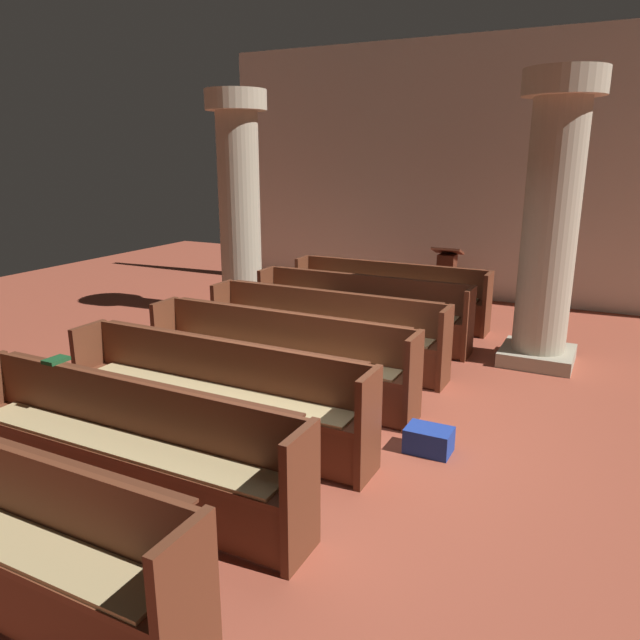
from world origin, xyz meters
TOP-DOWN VIEW (x-y plane):
  - ground_plane at (0.00, 0.00)m, footprint 19.20×19.20m
  - back_wall at (0.00, 6.08)m, footprint 10.00×0.16m
  - pew_row_0 at (-0.88, 3.80)m, footprint 3.09×0.47m
  - pew_row_1 at (-0.88, 2.67)m, footprint 3.09×0.46m
  - pew_row_2 at (-0.88, 1.54)m, footprint 3.09×0.47m
  - pew_row_3 at (-0.88, 0.41)m, footprint 3.09×0.46m
  - pew_row_4 at (-0.88, -0.72)m, footprint 3.09×0.46m
  - pew_row_5 at (-0.88, -1.85)m, footprint 3.09×0.47m
  - pillar_aisle_side at (1.48, 2.87)m, footprint 0.94×0.94m
  - pillar_far_side at (-3.19, 3.17)m, footprint 0.94×0.94m
  - lectern at (-0.29, 4.95)m, footprint 0.48×0.45m
  - hymn_book at (-1.75, -1.66)m, footprint 0.13×0.19m
  - kneeler_box_blue at (0.95, -0.06)m, footprint 0.40×0.28m

SIDE VIEW (x-z plane):
  - ground_plane at x=0.00m, z-range 0.00..0.00m
  - kneeler_box_blue at x=0.95m, z-range 0.00..0.22m
  - lectern at x=-0.29m, z-range -0.09..0.99m
  - pew_row_0 at x=-0.88m, z-range 0.03..0.96m
  - pew_row_1 at x=-0.88m, z-range 0.03..0.96m
  - pew_row_2 at x=-0.88m, z-range 0.03..0.96m
  - pew_row_3 at x=-0.88m, z-range 0.03..0.96m
  - pew_row_4 at x=-0.88m, z-range 0.03..0.96m
  - pew_row_5 at x=-0.88m, z-range 0.03..0.96m
  - hymn_book at x=-1.75m, z-range 0.92..0.96m
  - pillar_aisle_side at x=1.48m, z-range 0.07..3.57m
  - pillar_far_side at x=-3.19m, z-range 0.07..3.57m
  - back_wall at x=0.00m, z-range 0.00..4.50m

